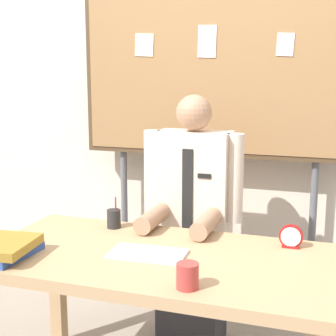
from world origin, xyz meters
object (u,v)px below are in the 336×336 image
at_px(book_stack, 7,249).
at_px(coffee_mug, 187,276).
at_px(desk, 155,274).
at_px(desk_clock, 291,237).
at_px(pen_holder, 114,219).
at_px(bulletin_board, 214,80).
at_px(person, 192,233).
at_px(open_notebook, 148,254).

relative_size(book_stack, coffee_mug, 3.22).
distance_m(desk, desk_clock, 0.64).
distance_m(coffee_mug, pen_holder, 0.81).
relative_size(bulletin_board, coffee_mug, 20.65).
bearing_deg(person, bulletin_board, 90.01).
distance_m(open_notebook, pen_holder, 0.43).
distance_m(bulletin_board, desk_clock, 1.17).
bearing_deg(coffee_mug, person, 104.86).
relative_size(desk, desk_clock, 14.11).
bearing_deg(desk_clock, book_stack, -155.76).
relative_size(person, book_stack, 4.52).
distance_m(desk, coffee_mug, 0.40).
distance_m(person, book_stack, 1.03).
height_order(person, desk_clock, person).
relative_size(bulletin_board, pen_holder, 12.50).
relative_size(desk, book_stack, 4.90).
xyz_separation_m(book_stack, coffee_mug, (0.82, -0.06, 0.01)).
bearing_deg(bulletin_board, person, -89.99).
height_order(desk, bulletin_board, bulletin_board).
distance_m(person, open_notebook, 0.63).
height_order(coffee_mug, pen_holder, pen_holder).
height_order(book_stack, desk_clock, desk_clock).
height_order(bulletin_board, coffee_mug, bulletin_board).
relative_size(bulletin_board, book_stack, 6.41).
relative_size(desk, pen_holder, 9.54).
relative_size(person, open_notebook, 4.29).
relative_size(desk, coffee_mug, 15.76).
height_order(desk, book_stack, book_stack).
xyz_separation_m(desk_clock, coffee_mug, (-0.32, -0.57, -0.00)).
height_order(open_notebook, pen_holder, pen_holder).
height_order(open_notebook, coffee_mug, coffee_mug).
xyz_separation_m(person, coffee_mug, (0.24, -0.90, 0.14)).
bearing_deg(desk, coffee_mug, -51.08).
bearing_deg(desk_clock, person, 149.59).
bearing_deg(desk, book_stack, -157.82).
xyz_separation_m(open_notebook, coffee_mug, (0.26, -0.27, 0.04)).
bearing_deg(bulletin_board, desk_clock, -53.99).
height_order(bulletin_board, desk_clock, bulletin_board).
height_order(desk, coffee_mug, coffee_mug).
xyz_separation_m(bulletin_board, desk_clock, (0.56, -0.76, -0.69)).
bearing_deg(person, pen_holder, -136.30).
distance_m(open_notebook, coffee_mug, 0.38).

